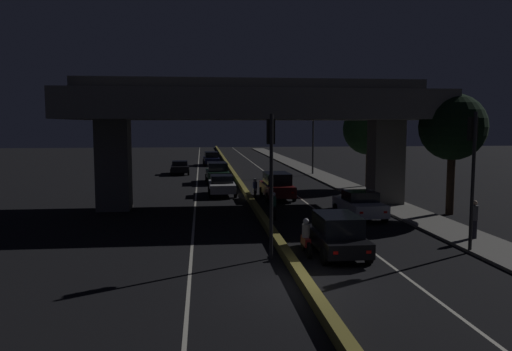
{
  "coord_description": "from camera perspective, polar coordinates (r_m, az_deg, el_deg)",
  "views": [
    {
      "loc": [
        -3.21,
        -15.19,
        5.17
      ],
      "look_at": [
        0.87,
        22.31,
        1.31
      ],
      "focal_mm": 35.0,
      "sensor_mm": 36.0,
      "label": 1
    }
  ],
  "objects": [
    {
      "name": "car_black_lead",
      "position": [
        20.16,
        9.26,
        -6.61
      ],
      "size": [
        1.9,
        4.09,
        1.64
      ],
      "rotation": [
        0.0,
        0.0,
        1.57
      ],
      "color": "black",
      "rests_on": "ground_plane"
    },
    {
      "name": "motorcycle_white_filtering_far",
      "position": [
        35.5,
        -0.12,
        -1.59
      ],
      "size": [
        0.34,
        1.87,
        1.36
      ],
      "rotation": [
        0.0,
        0.0,
        1.5
      ],
      "color": "black",
      "rests_on": "ground_plane"
    },
    {
      "name": "roadside_tree_kerbside_near",
      "position": [
        30.58,
        21.56,
        5.11
      ],
      "size": [
        3.8,
        3.8,
        6.94
      ],
      "color": "#2D2116",
      "rests_on": "ground_plane"
    },
    {
      "name": "car_dark_red_third",
      "position": [
        35.01,
        2.41,
        -1.13
      ],
      "size": [
        2.1,
        4.66,
        1.82
      ],
      "rotation": [
        0.0,
        0.0,
        1.59
      ],
      "color": "#591414",
      "rests_on": "ground_plane"
    },
    {
      "name": "traffic_light_right_of_median",
      "position": [
        21.74,
        23.51,
        1.87
      ],
      "size": [
        0.3,
        0.49,
        5.68
      ],
      "color": "black",
      "rests_on": "ground_plane"
    },
    {
      "name": "car_white_second",
      "position": [
        28.19,
        11.75,
        -3.27
      ],
      "size": [
        2.12,
        4.25,
        1.53
      ],
      "rotation": [
        0.0,
        0.0,
        1.61
      ],
      "color": "silver",
      "rests_on": "ground_plane"
    },
    {
      "name": "car_dark_green_second_oncoming",
      "position": [
        44.72,
        -4.44,
        0.38
      ],
      "size": [
        2.16,
        4.74,
        1.81
      ],
      "rotation": [
        0.0,
        0.0,
        -1.54
      ],
      "color": "black",
      "rests_on": "ground_plane"
    },
    {
      "name": "elevated_overpass",
      "position": [
        31.01,
        -0.27,
        7.33
      ],
      "size": [
        22.03,
        9.18,
        8.03
      ],
      "color": "#5B5956",
      "rests_on": "ground_plane"
    },
    {
      "name": "car_white_lead_oncoming",
      "position": [
        36.73,
        -3.93,
        -1.06
      ],
      "size": [
        2.01,
        4.18,
        1.47
      ],
      "rotation": [
        0.0,
        0.0,
        -1.56
      ],
      "color": "silver",
      "rests_on": "ground_plane"
    },
    {
      "name": "traffic_light_left_of_median",
      "position": [
        19.07,
        1.73,
        1.66
      ],
      "size": [
        0.3,
        0.49,
        5.58
      ],
      "color": "black",
      "rests_on": "ground_plane"
    },
    {
      "name": "ground_plane",
      "position": [
        16.37,
        5.56,
        -12.61
      ],
      "size": [
        200.0,
        200.0,
        0.0
      ],
      "primitive_type": "plane",
      "color": "black"
    },
    {
      "name": "car_black_third_oncoming",
      "position": [
        52.89,
        -8.69,
        0.94
      ],
      "size": [
        2.04,
        4.24,
        1.38
      ],
      "rotation": [
        0.0,
        0.0,
        -1.54
      ],
      "color": "black",
      "rests_on": "ground_plane"
    },
    {
      "name": "median_divider",
      "position": [
        50.54,
        -2.54,
        0.17
      ],
      "size": [
        0.36,
        126.0,
        0.37
      ],
      "primitive_type": "cube",
      "color": "olive",
      "rests_on": "ground_plane"
    },
    {
      "name": "street_lamp",
      "position": [
        51.48,
        6.28,
        5.72
      ],
      "size": [
        2.03,
        0.32,
        8.75
      ],
      "color": "#2D2D30",
      "rests_on": "ground_plane"
    },
    {
      "name": "sidewalk_right",
      "position": [
        45.1,
        9.18,
        -0.74
      ],
      "size": [
        2.54,
        126.0,
        0.13
      ],
      "primitive_type": "cube",
      "color": "slate",
      "rests_on": "ground_plane"
    },
    {
      "name": "lane_line_right_inner",
      "position": [
        50.93,
        1.58,
        0.01
      ],
      "size": [
        0.12,
        126.0,
        0.0
      ],
      "primitive_type": "cube",
      "color": "beige",
      "rests_on": "ground_plane"
    },
    {
      "name": "roadside_tree_kerbside_mid",
      "position": [
        42.08,
        12.76,
        5.18
      ],
      "size": [
        4.21,
        4.21,
        6.92
      ],
      "color": "#38281C",
      "rests_on": "ground_plane"
    },
    {
      "name": "pedestrian_on_sidewalk",
      "position": [
        24.25,
        23.67,
        -4.59
      ],
      "size": [
        0.32,
        0.32,
        1.7
      ],
      "color": "black",
      "rests_on": "sidewalk_right"
    },
    {
      "name": "car_dark_blue_fourth_oncoming",
      "position": [
        64.02,
        -5.14,
        1.98
      ],
      "size": [
        2.18,
        4.75,
        1.72
      ],
      "rotation": [
        0.0,
        0.0,
        -1.52
      ],
      "color": "#141938",
      "rests_on": "ground_plane"
    },
    {
      "name": "motorcycle_black_filtering_mid",
      "position": [
        27.68,
        2.02,
        -3.64
      ],
      "size": [
        0.34,
        1.95,
        1.45
      ],
      "rotation": [
        0.0,
        0.0,
        1.51
      ],
      "color": "black",
      "rests_on": "ground_plane"
    },
    {
      "name": "motorcycle_red_filtering_near",
      "position": [
        20.12,
        5.73,
        -7.26
      ],
      "size": [
        0.33,
        1.89,
        1.46
      ],
      "rotation": [
        0.0,
        0.0,
        1.55
      ],
      "color": "black",
      "rests_on": "ground_plane"
    },
    {
      "name": "lane_line_left_inner",
      "position": [
        50.46,
        -6.71,
        -0.08
      ],
      "size": [
        0.12,
        126.0,
        0.0
      ],
      "primitive_type": "cube",
      "color": "beige",
      "rests_on": "ground_plane"
    }
  ]
}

